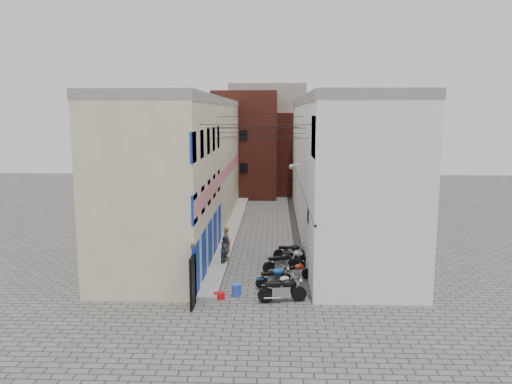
# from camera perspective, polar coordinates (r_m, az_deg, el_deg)

# --- Properties ---
(ground) EXTENTS (90.00, 90.00, 0.00)m
(ground) POSITION_cam_1_polar(r_m,az_deg,el_deg) (21.70, -0.23, -12.65)
(ground) COLOR #575452
(ground) RESTS_ON ground
(plinth) EXTENTS (0.90, 26.00, 0.25)m
(plinth) POSITION_cam_1_polar(r_m,az_deg,el_deg) (34.19, -2.74, -4.31)
(plinth) COLOR gray
(plinth) RESTS_ON ground
(building_left) EXTENTS (5.10, 27.00, 9.00)m
(building_left) POSITION_cam_1_polar(r_m,az_deg,el_deg) (33.78, -7.77, 2.99)
(building_left) COLOR #C1B492
(building_left) RESTS_ON ground
(building_right) EXTENTS (5.94, 26.00, 9.00)m
(building_right) POSITION_cam_1_polar(r_m,az_deg,el_deg) (33.57, 9.29, 2.93)
(building_right) COLOR white
(building_right) RESTS_ON ground
(building_far_brick_left) EXTENTS (6.00, 6.00, 10.00)m
(building_far_brick_left) POSITION_cam_1_polar(r_m,az_deg,el_deg) (48.32, -1.19, 5.47)
(building_far_brick_left) COLOR maroon
(building_far_brick_left) RESTS_ON ground
(building_far_brick_right) EXTENTS (5.00, 6.00, 8.00)m
(building_far_brick_right) POSITION_cam_1_polar(r_m,az_deg,el_deg) (50.34, 4.66, 4.45)
(building_far_brick_right) COLOR maroon
(building_far_brick_right) RESTS_ON ground
(building_far_concrete) EXTENTS (8.00, 5.00, 11.00)m
(building_far_concrete) POSITION_cam_1_polar(r_m,az_deg,el_deg) (54.20, 1.31, 6.39)
(building_far_concrete) COLOR gray
(building_far_concrete) RESTS_ON ground
(far_shopfront) EXTENTS (2.00, 0.30, 2.40)m
(far_shopfront) POSITION_cam_1_polar(r_m,az_deg,el_deg) (45.86, 1.12, 0.50)
(far_shopfront) COLOR black
(far_shopfront) RESTS_ON ground
(overhead_wires) EXTENTS (5.80, 13.02, 1.32)m
(overhead_wires) POSITION_cam_1_polar(r_m,az_deg,el_deg) (27.81, 0.44, 7.21)
(overhead_wires) COLOR black
(overhead_wires) RESTS_ON ground
(motorcycle_a) EXTENTS (2.19, 0.98, 1.23)m
(motorcycle_a) POSITION_cam_1_polar(r_m,az_deg,el_deg) (21.69, 3.01, -10.94)
(motorcycle_a) COLOR black
(motorcycle_a) RESTS_ON ground
(motorcycle_b) EXTENTS (1.71, 1.52, 1.01)m
(motorcycle_b) POSITION_cam_1_polar(r_m,az_deg,el_deg) (22.52, 2.89, -10.45)
(motorcycle_b) COLOR #B7B8BD
(motorcycle_b) RESTS_ON ground
(motorcycle_c) EXTENTS (1.92, 1.30, 1.07)m
(motorcycle_c) POSITION_cam_1_polar(r_m,az_deg,el_deg) (23.43, 2.10, -9.59)
(motorcycle_c) COLOR #0B3FAD
(motorcycle_c) RESTS_ON ground
(motorcycle_d) EXTENTS (1.75, 0.98, 0.97)m
(motorcycle_d) POSITION_cam_1_polar(r_m,az_deg,el_deg) (24.48, 4.58, -8.91)
(motorcycle_d) COLOR #AA270C
(motorcycle_d) RESTS_ON ground
(motorcycle_e) EXTENTS (2.14, 1.45, 1.19)m
(motorcycle_e) POSITION_cam_1_polar(r_m,az_deg,el_deg) (25.48, 2.93, -7.90)
(motorcycle_e) COLOR black
(motorcycle_e) RESTS_ON ground
(motorcycle_f) EXTENTS (1.87, 0.67, 1.07)m
(motorcycle_f) POSITION_cam_1_polar(r_m,az_deg,el_deg) (26.47, 4.40, -7.41)
(motorcycle_f) COLOR #BCBDC1
(motorcycle_f) RESTS_ON ground
(motorcycle_g) EXTENTS (1.99, 0.80, 1.12)m
(motorcycle_g) POSITION_cam_1_polar(r_m,az_deg,el_deg) (27.45, 4.01, -6.74)
(motorcycle_g) COLOR black
(motorcycle_g) RESTS_ON ground
(person_a) EXTENTS (0.66, 0.77, 1.77)m
(person_a) POSITION_cam_1_polar(r_m,az_deg,el_deg) (26.88, -3.35, -5.80)
(person_a) COLOR brown
(person_a) RESTS_ON plinth
(person_b) EXTENTS (0.73, 0.83, 1.43)m
(person_b) POSITION_cam_1_polar(r_m,az_deg,el_deg) (26.31, -3.48, -6.52)
(person_b) COLOR #2F3947
(person_b) RESTS_ON plinth
(water_jug_near) EXTENTS (0.45, 0.45, 0.55)m
(water_jug_near) POSITION_cam_1_polar(r_m,az_deg,el_deg) (22.42, -2.29, -11.18)
(water_jug_near) COLOR blue
(water_jug_near) RESTS_ON ground
(water_jug_far) EXTENTS (0.37, 0.37, 0.50)m
(water_jug_far) POSITION_cam_1_polar(r_m,az_deg,el_deg) (22.59, -2.06, -11.07)
(water_jug_far) COLOR #277CC6
(water_jug_far) RESTS_ON ground
(red_crate) EXTENTS (0.53, 0.46, 0.28)m
(red_crate) POSITION_cam_1_polar(r_m,az_deg,el_deg) (22.23, -4.26, -11.75)
(red_crate) COLOR red
(red_crate) RESTS_ON ground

